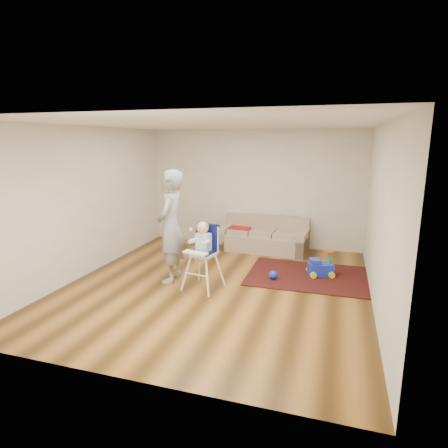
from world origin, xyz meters
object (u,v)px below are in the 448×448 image
(side_table, at_px, (208,236))
(ride_on_toy, at_px, (321,263))
(high_chair, at_px, (203,257))
(adult, at_px, (171,227))
(sofa, at_px, (263,234))
(toy_ball, at_px, (273,275))

(side_table, height_order, ride_on_toy, ride_on_toy)
(high_chair, bearing_deg, ride_on_toy, 44.37)
(high_chair, bearing_deg, side_table, 119.81)
(adult, bearing_deg, high_chair, 66.20)
(sofa, distance_m, high_chair, 2.55)
(ride_on_toy, bearing_deg, adult, -176.87)
(ride_on_toy, bearing_deg, sofa, 117.20)
(side_table, xyz_separation_m, adult, (0.17, -2.37, 0.76))
(sofa, xyz_separation_m, ride_on_toy, (1.34, -1.31, -0.12))
(high_chair, relative_size, adult, 0.59)
(side_table, distance_m, adult, 2.49)
(side_table, height_order, adult, adult)
(sofa, bearing_deg, adult, -113.00)
(ride_on_toy, xyz_separation_m, toy_ball, (-0.80, -0.45, -0.16))
(ride_on_toy, distance_m, high_chair, 2.22)
(ride_on_toy, bearing_deg, high_chair, -165.83)
(high_chair, xyz_separation_m, adult, (-0.66, 0.19, 0.42))
(side_table, relative_size, adult, 0.23)
(sofa, bearing_deg, ride_on_toy, -40.27)
(side_table, distance_m, high_chair, 2.71)
(ride_on_toy, relative_size, high_chair, 0.41)
(adult, bearing_deg, ride_on_toy, 103.76)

